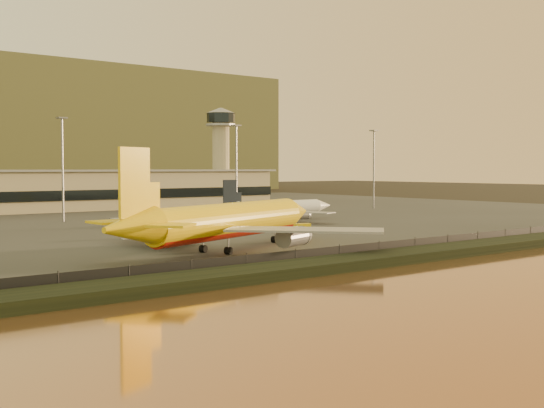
{
  "coord_description": "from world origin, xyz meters",
  "views": [
    {
      "loc": [
        -71.49,
        -81.76,
        13.2
      ],
      "look_at": [
        1.52,
        12.0,
        6.98
      ],
      "focal_mm": 45.0,
      "sensor_mm": 36.0,
      "label": 1
    }
  ],
  "objects": [
    {
      "name": "ground",
      "position": [
        0.0,
        0.0,
        0.0
      ],
      "size": [
        900.0,
        900.0,
        0.0
      ],
      "primitive_type": "plane",
      "color": "black",
      "rests_on": "ground"
    },
    {
      "name": "embankment",
      "position": [
        0.0,
        -17.0,
        0.7
      ],
      "size": [
        320.0,
        7.0,
        1.4
      ],
      "primitive_type": "cube",
      "color": "black",
      "rests_on": "ground"
    },
    {
      "name": "tarmac",
      "position": [
        0.0,
        95.0,
        0.1
      ],
      "size": [
        320.0,
        220.0,
        0.2
      ],
      "primitive_type": "cube",
      "color": "#2D2D2D",
      "rests_on": "ground"
    },
    {
      "name": "perimeter_fence",
      "position": [
        0.0,
        -13.0,
        1.3
      ],
      "size": [
        300.0,
        0.05,
        2.2
      ],
      "primitive_type": "cube",
      "color": "black",
      "rests_on": "tarmac"
    },
    {
      "name": "control_tower",
      "position": [
        70.0,
        131.0,
        21.66
      ],
      "size": [
        11.2,
        11.2,
        35.5
      ],
      "color": "tan",
      "rests_on": "tarmac"
    },
    {
      "name": "apron_light_masts",
      "position": [
        15.0,
        75.0,
        15.7
      ],
      "size": [
        152.2,
        12.2,
        25.4
      ],
      "color": "slate",
      "rests_on": "tarmac"
    },
    {
      "name": "dhl_cargo_jet",
      "position": [
        -12.08,
        6.19,
        4.9
      ],
      "size": [
        50.81,
        48.14,
        15.74
      ],
      "rotation": [
        0.0,
        0.0,
        0.37
      ],
      "color": "yellow",
      "rests_on": "tarmac"
    },
    {
      "name": "white_narrowbody_jet",
      "position": [
        33.06,
        50.48,
        3.28
      ],
      "size": [
        35.81,
        35.1,
        10.33
      ],
      "rotation": [
        0.0,
        0.0,
        0.0
      ],
      "color": "white",
      "rests_on": "tarmac"
    },
    {
      "name": "gse_vehicle_yellow",
      "position": [
        20.39,
        25.96,
        0.97
      ],
      "size": [
        3.63,
        2.16,
        1.53
      ],
      "primitive_type": "cube",
      "rotation": [
        0.0,
        0.0,
        -0.19
      ],
      "color": "yellow",
      "rests_on": "tarmac"
    },
    {
      "name": "gse_vehicle_white",
      "position": [
        -14.86,
        32.95,
        1.05
      ],
      "size": [
        4.01,
        2.33,
        1.7
      ],
      "primitive_type": "cube",
      "rotation": [
        0.0,
        0.0,
        -0.18
      ],
      "color": "white",
      "rests_on": "tarmac"
    }
  ]
}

